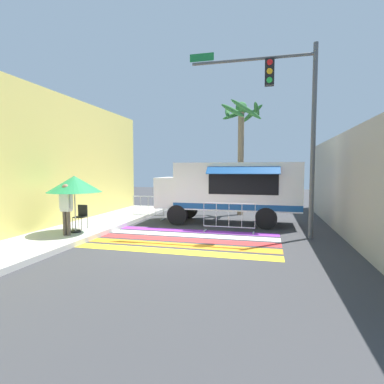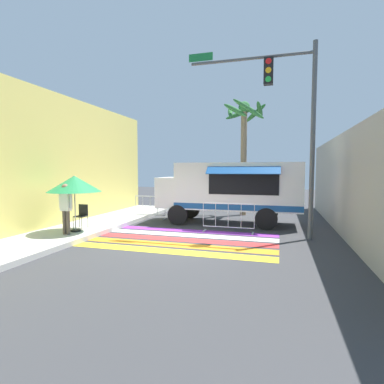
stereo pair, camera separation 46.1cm
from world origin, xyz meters
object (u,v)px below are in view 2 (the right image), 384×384
at_px(patio_umbrella, 74,184).
at_px(palm_tree, 244,133).
at_px(vendor_person, 66,205).
at_px(barricade_front, 228,218).
at_px(traffic_signal_pole, 288,107).
at_px(food_truck, 228,188).
at_px(barricade_side, 150,208).
at_px(folding_chair, 82,214).

distance_m(patio_umbrella, palm_tree, 9.00).
distance_m(vendor_person, barricade_front, 5.89).
xyz_separation_m(traffic_signal_pole, patio_umbrella, (-7.32, -1.82, -2.65)).
relative_size(food_truck, vendor_person, 3.56).
bearing_deg(food_truck, barricade_front, -79.61).
bearing_deg(patio_umbrella, barricade_side, 77.12).
bearing_deg(barricade_front, folding_chair, -164.17).
distance_m(traffic_signal_pole, barricade_side, 7.90).
xyz_separation_m(patio_umbrella, barricade_front, (5.23, 2.18, -1.34)).
xyz_separation_m(vendor_person, palm_tree, (5.24, 7.38, 3.19)).
bearing_deg(traffic_signal_pole, vendor_person, -162.33).
bearing_deg(vendor_person, traffic_signal_pole, 16.78).
bearing_deg(barricade_side, traffic_signal_pole, -21.74).
bearing_deg(food_truck, palm_tree, 82.10).
xyz_separation_m(folding_chair, barricade_side, (1.19, 3.70, -0.17)).
distance_m(traffic_signal_pole, vendor_person, 8.37).
bearing_deg(folding_chair, patio_umbrella, -74.99).
bearing_deg(patio_umbrella, folding_chair, 107.03).
height_order(barricade_front, palm_tree, palm_tree).
relative_size(barricade_front, palm_tree, 0.33).
height_order(food_truck, barricade_front, food_truck).
relative_size(barricade_front, barricade_side, 1.25).
bearing_deg(traffic_signal_pole, food_truck, 136.99).
distance_m(patio_umbrella, vendor_person, 0.88).
xyz_separation_m(food_truck, vendor_person, (-4.86, -4.60, -0.44)).
height_order(patio_umbrella, palm_tree, palm_tree).
xyz_separation_m(patio_umbrella, vendor_person, (0.02, -0.51, -0.72)).
distance_m(food_truck, folding_chair, 6.20).
xyz_separation_m(food_truck, patio_umbrella, (-4.88, -4.10, 0.28)).
height_order(traffic_signal_pole, vendor_person, traffic_signal_pole).
xyz_separation_m(folding_chair, barricade_front, (5.42, 1.54, -0.15)).
bearing_deg(vendor_person, patio_umbrella, 91.16).
height_order(patio_umbrella, barricade_side, patio_umbrella).
relative_size(traffic_signal_pole, vendor_person, 3.80).
bearing_deg(folding_chair, vendor_person, -81.43).
bearing_deg(patio_umbrella, food_truck, 40.04).
bearing_deg(food_truck, barricade_side, 176.39).
distance_m(traffic_signal_pole, patio_umbrella, 7.99).
bearing_deg(palm_tree, folding_chair, -131.20).
distance_m(food_truck, palm_tree, 3.92).
height_order(barricade_side, palm_tree, palm_tree).
height_order(food_truck, patio_umbrella, food_truck).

